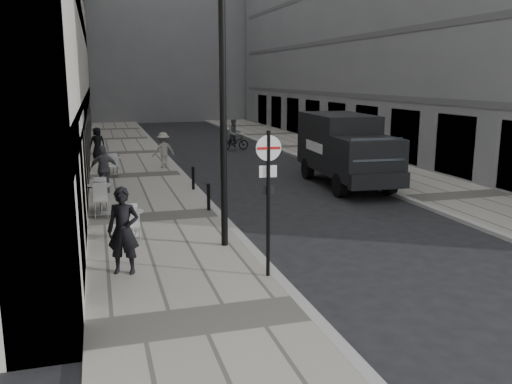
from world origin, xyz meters
TOP-DOWN VIEW (x-y plane):
  - sidewalk at (-2.00, 18.00)m, footprint 4.00×60.00m
  - far_sidewalk at (9.00, 18.00)m, footprint 4.00×60.00m
  - building_far at (1.50, 56.00)m, footprint 24.00×16.00m
  - walking_man at (-3.16, 5.51)m, footprint 0.81×0.67m
  - sign_post at (-0.20, 4.47)m, footprint 0.54×0.10m
  - lamppost at (-0.60, 6.88)m, footprint 0.29×0.29m
  - bollard_near at (-0.25, 10.68)m, footprint 0.11×0.11m
  - bollard_far at (-0.15, 14.11)m, footprint 0.11×0.11m
  - panel_van at (6.01, 13.78)m, footprint 2.64×6.22m
  - cyclist at (4.42, 25.78)m, footprint 1.83×0.79m
  - pedestrian_a at (-3.42, 14.42)m, footprint 1.08×0.53m
  - pedestrian_b at (-0.60, 19.63)m, footprint 1.19×0.83m
  - pedestrian_c at (-3.60, 23.82)m, footprint 0.92×0.74m
  - cafe_table_near at (-2.80, 8.44)m, footprint 0.62×1.39m
  - cafe_table_mid at (-3.60, 11.44)m, footprint 0.80×1.81m
  - cafe_table_far at (-2.97, 18.36)m, footprint 0.69×1.56m

SIDE VIEW (x-z plane):
  - sidewalk at x=-2.00m, z-range 0.00..0.12m
  - far_sidewalk at x=9.00m, z-range 0.00..0.12m
  - cafe_table_near at x=-2.80m, z-range 0.13..0.92m
  - bollard_near at x=-0.25m, z-range 0.12..0.94m
  - bollard_far at x=-0.15m, z-range 0.12..0.95m
  - cafe_table_far at x=-2.97m, z-range 0.13..1.01m
  - cafe_table_mid at x=-3.60m, z-range 0.13..1.16m
  - cyclist at x=4.42m, z-range -0.21..1.71m
  - pedestrian_c at x=-3.60m, z-range 0.12..1.76m
  - pedestrian_b at x=-0.60m, z-range 0.12..1.80m
  - pedestrian_a at x=-3.42m, z-range 0.12..1.90m
  - walking_man at x=-3.16m, z-range 0.12..2.04m
  - panel_van at x=6.01m, z-range 0.18..3.04m
  - sign_post at x=-0.20m, z-range 0.57..3.71m
  - lamppost at x=-0.60m, z-range 0.49..7.02m
  - building_far at x=1.50m, z-range 0.00..22.00m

